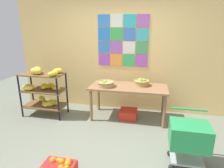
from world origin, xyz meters
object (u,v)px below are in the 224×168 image
display_table (129,90)px  produce_crate_under_table (128,114)px  banana_shelf_unit (44,88)px  fruit_basket_back_left (106,84)px  fruit_basket_left (142,82)px  shopping_cart (189,137)px

display_table → produce_crate_under_table: bearing=-44.5°
banana_shelf_unit → fruit_basket_back_left: size_ratio=3.11×
fruit_basket_left → produce_crate_under_table: 0.76m
banana_shelf_unit → shopping_cart: size_ratio=1.41×
banana_shelf_unit → shopping_cart: bearing=-21.0°
banana_shelf_unit → produce_crate_under_table: bearing=6.2°
produce_crate_under_table → shopping_cart: (1.02, -1.31, 0.36)m
banana_shelf_unit → fruit_basket_back_left: banana_shelf_unit is taller
fruit_basket_left → fruit_basket_back_left: bearing=-162.1°
display_table → fruit_basket_left: (0.26, 0.13, 0.16)m
banana_shelf_unit → fruit_basket_left: banana_shelf_unit is taller
display_table → shopping_cart: bearing=-51.9°
fruit_basket_back_left → produce_crate_under_table: size_ratio=0.97×
fruit_basket_left → fruit_basket_back_left: (-0.73, -0.24, -0.01)m
display_table → fruit_basket_left: 0.33m
produce_crate_under_table → fruit_basket_back_left: bearing=-168.0°
banana_shelf_unit → shopping_cart: 3.09m
fruit_basket_left → shopping_cart: size_ratio=0.42×
display_table → fruit_basket_back_left: bearing=-167.0°
shopping_cart → display_table: bearing=132.2°
fruit_basket_back_left → shopping_cart: size_ratio=0.45×
produce_crate_under_table → banana_shelf_unit: bearing=-173.8°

